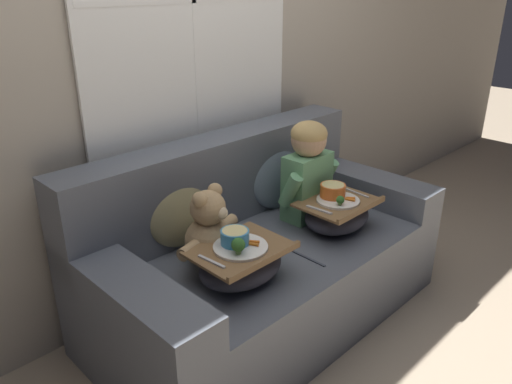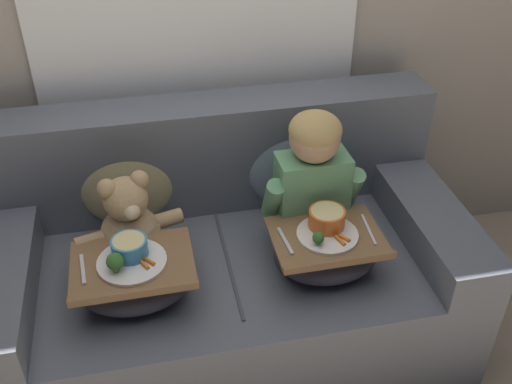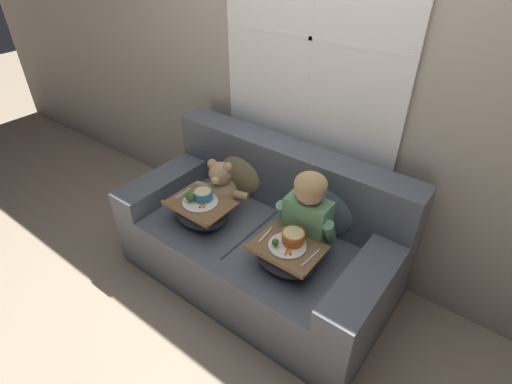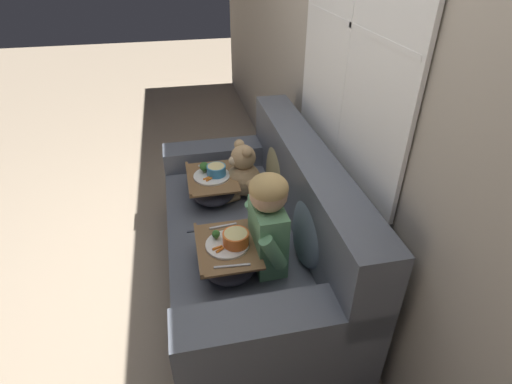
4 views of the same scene
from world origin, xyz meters
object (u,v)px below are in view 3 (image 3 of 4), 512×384
object	(u,v)px
throw_pillow_behind_teddy	(242,168)
lap_tray_child	(287,255)
couch	(263,238)
child_figure	(308,209)
throw_pillow_behind_child	(326,203)
lap_tray_teddy	(201,211)
teddy_bear	(221,188)

from	to	relation	value
throw_pillow_behind_teddy	lap_tray_child	xyz separation A→B (m)	(0.67, -0.43, -0.11)
couch	child_figure	bearing A→B (deg)	-3.76
throw_pillow_behind_teddy	child_figure	world-z (taller)	child_figure
couch	lap_tray_child	xyz separation A→B (m)	(0.34, -0.22, 0.21)
couch	throw_pillow_behind_child	size ratio (longest dim) A/B	4.10
throw_pillow_behind_teddy	lap_tray_teddy	distance (m)	0.45
teddy_bear	lap_tray_child	bearing A→B (deg)	-16.39
lap_tray_child	throw_pillow_behind_child	bearing A→B (deg)	90.05
teddy_bear	lap_tray_child	world-z (taller)	teddy_bear
couch	throw_pillow_behind_child	bearing A→B (deg)	31.47
couch	lap_tray_child	size ratio (longest dim) A/B	4.59
throw_pillow_behind_child	lap_tray_child	xyz separation A→B (m)	(0.00, -0.43, -0.11)
throw_pillow_behind_child	child_figure	bearing A→B (deg)	-89.99
throw_pillow_behind_child	child_figure	size ratio (longest dim) A/B	0.83
throw_pillow_behind_child	teddy_bear	bearing A→B (deg)	-160.94
child_figure	lap_tray_child	distance (m)	0.28
teddy_bear	lap_tray_teddy	size ratio (longest dim) A/B	0.97
throw_pillow_behind_child	lap_tray_teddy	xyz separation A→B (m)	(-0.67, -0.43, -0.11)
throw_pillow_behind_teddy	teddy_bear	bearing A→B (deg)	-89.68
couch	throw_pillow_behind_teddy	bearing A→B (deg)	148.53
throw_pillow_behind_child	lap_tray_teddy	distance (m)	0.81
throw_pillow_behind_teddy	lap_tray_child	size ratio (longest dim) A/B	1.01
throw_pillow_behind_child	lap_tray_child	bearing A→B (deg)	-89.95
throw_pillow_behind_child	lap_tray_child	size ratio (longest dim) A/B	1.12
child_figure	teddy_bear	bearing A→B (deg)	-179.66
throw_pillow_behind_teddy	lap_tray_child	distance (m)	0.81
teddy_bear	child_figure	bearing A→B (deg)	0.34
throw_pillow_behind_child	teddy_bear	distance (m)	0.71
throw_pillow_behind_teddy	lap_tray_child	world-z (taller)	throw_pillow_behind_teddy
child_figure	teddy_bear	world-z (taller)	child_figure
child_figure	couch	bearing A→B (deg)	176.24
couch	child_figure	xyz separation A→B (m)	(0.34, -0.02, 0.42)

